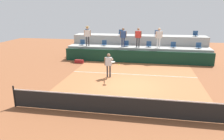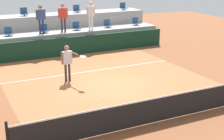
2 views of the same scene
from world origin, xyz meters
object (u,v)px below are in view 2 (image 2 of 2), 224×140
at_px(stadium_chair_lower_left, 8,32).
at_px(stadium_chair_upper_right, 77,9).
at_px(stadium_chair_upper_far_right, 123,7).
at_px(spectator_leaning_on_rail, 63,15).
at_px(stadium_chair_lower_mid_right, 76,27).
at_px(stadium_chair_upper_left, 24,12).
at_px(tennis_player, 68,60).
at_px(spectator_in_white, 91,13).
at_px(stadium_chair_lower_right, 107,24).
at_px(spectator_in_grey, 41,16).
at_px(tennis_ball, 104,58).
at_px(stadium_chair_lower_mid_left, 44,29).
at_px(stadium_chair_lower_far_right, 136,22).

xyz_separation_m(stadium_chair_lower_left, stadium_chair_upper_right, (4.92, 1.80, 0.85)).
distance_m(stadium_chair_upper_far_right, spectator_leaning_on_rail, 5.72).
distance_m(stadium_chair_lower_mid_right, stadium_chair_upper_left, 3.47).
distance_m(tennis_player, spectator_in_white, 6.58).
xyz_separation_m(stadium_chair_lower_right, stadium_chair_upper_right, (-1.45, 1.80, 0.85)).
xyz_separation_m(stadium_chair_upper_far_right, spectator_in_grey, (-6.65, -2.18, -0.01)).
bearing_deg(tennis_ball, tennis_player, 117.76).
height_order(stadium_chair_lower_mid_left, stadium_chair_lower_mid_right, same).
height_order(stadium_chair_lower_right, spectator_in_white, spectator_in_white).
bearing_deg(spectator_in_grey, stadium_chair_upper_far_right, 18.19).
bearing_deg(stadium_chair_upper_far_right, stadium_chair_upper_left, 180.00).
relative_size(tennis_player, tennis_ball, 25.05).
relative_size(stadium_chair_lower_mid_right, stadium_chair_upper_right, 1.00).
bearing_deg(spectator_in_white, stadium_chair_lower_far_right, 6.27).
bearing_deg(stadium_chair_upper_left, stadium_chair_lower_mid_right, -32.39).
height_order(stadium_chair_lower_left, stadium_chair_lower_mid_right, same).
bearing_deg(stadium_chair_lower_mid_left, stadium_chair_upper_far_right, 15.71).
relative_size(stadium_chair_lower_mid_right, stadium_chair_upper_far_right, 1.00).
bearing_deg(spectator_leaning_on_rail, stadium_chair_lower_mid_left, 160.92).
bearing_deg(stadium_chair_lower_right, stadium_chair_upper_right, 128.82).
relative_size(stadium_chair_lower_far_right, stadium_chair_upper_far_right, 1.00).
bearing_deg(stadium_chair_lower_right, stadium_chair_lower_left, 180.00).
relative_size(stadium_chair_lower_far_right, stadium_chair_upper_right, 1.00).
bearing_deg(spectator_in_white, spectator_in_grey, 180.00).
distance_m(stadium_chair_lower_right, spectator_leaning_on_rail, 3.28).
xyz_separation_m(stadium_chair_upper_far_right, tennis_ball, (-5.96, -9.47, -0.87)).
height_order(stadium_chair_upper_left, spectator_in_grey, spectator_in_grey).
relative_size(stadium_chair_lower_mid_left, stadium_chair_upper_right, 1.00).
height_order(stadium_chair_lower_left, spectator_in_white, spectator_in_white).
height_order(spectator_in_grey, spectator_leaning_on_rail, spectator_leaning_on_rail).
distance_m(stadium_chair_lower_far_right, tennis_player, 9.08).
bearing_deg(stadium_chair_lower_far_right, spectator_in_grey, -176.71).
distance_m(stadium_chair_lower_mid_right, stadium_chair_upper_right, 2.12).
xyz_separation_m(stadium_chair_lower_far_right, tennis_player, (-6.95, -5.83, -0.42)).
bearing_deg(spectator_in_grey, tennis_player, -92.94).
distance_m(stadium_chair_lower_mid_left, tennis_ball, 7.68).
bearing_deg(stadium_chair_upper_right, stadium_chair_upper_left, 180.00).
bearing_deg(spectator_leaning_on_rail, spectator_in_grey, -180.00).
distance_m(stadium_chair_lower_right, stadium_chair_lower_far_right, 2.17).
relative_size(stadium_chair_lower_far_right, tennis_ball, 7.65).
height_order(stadium_chair_lower_mid_right, stadium_chair_lower_far_right, same).
bearing_deg(spectator_leaning_on_rail, spectator_in_white, -0.00).
bearing_deg(tennis_ball, stadium_chair_lower_mid_left, 93.32).
height_order(stadium_chair_lower_mid_right, spectator_in_white, spectator_in_white).
bearing_deg(spectator_in_white, stadium_chair_lower_mid_right, 155.61).
height_order(stadium_chair_upper_far_right, tennis_player, stadium_chair_upper_far_right).
xyz_separation_m(stadium_chair_lower_mid_right, spectator_in_grey, (-2.33, -0.38, 0.84)).
xyz_separation_m(stadium_chair_lower_mid_left, spectator_in_grey, (-0.25, -0.38, 0.84)).
height_order(stadium_chair_lower_mid_left, tennis_ball, stadium_chair_lower_mid_left).
xyz_separation_m(stadium_chair_lower_right, tennis_player, (-4.78, -5.83, -0.42)).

